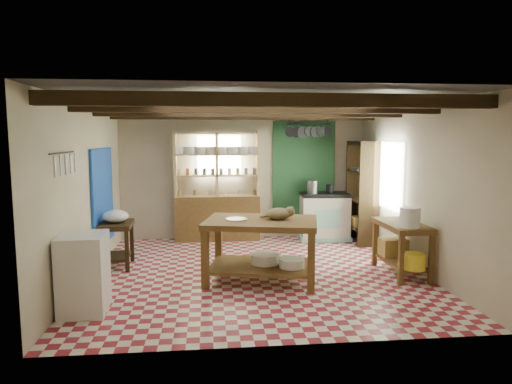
{
  "coord_description": "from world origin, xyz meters",
  "views": [
    {
      "loc": [
        -0.73,
        -6.82,
        2.09
      ],
      "look_at": [
        0.02,
        0.3,
        1.22
      ],
      "focal_mm": 32.0,
      "sensor_mm": 36.0,
      "label": 1
    }
  ],
  "objects": [
    {
      "name": "pot_rack",
      "position": [
        1.25,
        2.05,
        2.18
      ],
      "size": [
        0.86,
        0.12,
        0.36
      ],
      "primitive_type": "cube",
      "color": "black",
      "rests_on": "ceiling"
    },
    {
      "name": "window_right",
      "position": [
        2.48,
        1.0,
        1.4
      ],
      "size": [
        0.02,
        1.3,
        1.2
      ],
      "primitive_type": "cube",
      "color": "beige",
      "rests_on": "wall_right"
    },
    {
      "name": "basin_small",
      "position": [
        0.44,
        -0.59,
        0.3
      ],
      "size": [
        0.43,
        0.43,
        0.12
      ],
      "primitive_type": "cylinder",
      "rotation": [
        0.0,
        0.0,
        -0.23
      ],
      "color": "white",
      "rests_on": "work_table"
    },
    {
      "name": "wicker_basket",
      "position": [
        2.18,
        -0.02,
        0.35
      ],
      "size": [
        0.39,
        0.31,
        0.27
      ],
      "primitive_type": "cube",
      "rotation": [
        0.0,
        0.0,
        0.0
      ],
      "color": "#AD8F45",
      "rests_on": "right_counter"
    },
    {
      "name": "white_cabinet",
      "position": [
        -2.22,
        -1.35,
        0.47
      ],
      "size": [
        0.55,
        0.65,
        0.94
      ],
      "primitive_type": "cube",
      "rotation": [
        0.0,
        0.0,
        0.04
      ],
      "color": "white",
      "rests_on": "floor"
    },
    {
      "name": "green_wall_patch",
      "position": [
        1.25,
        2.47,
        1.25
      ],
      "size": [
        1.3,
        0.04,
        2.3
      ],
      "primitive_type": "cube",
      "color": "#1F4F2A",
      "rests_on": "wall_back"
    },
    {
      "name": "steel_tray",
      "position": [
        -0.33,
        -0.36,
        0.91
      ],
      "size": [
        0.37,
        0.37,
        0.02
      ],
      "primitive_type": "cylinder",
      "rotation": [
        0.0,
        0.0,
        -0.23
      ],
      "color": "#95959B",
      "rests_on": "work_table"
    },
    {
      "name": "shelving_unit",
      "position": [
        -0.55,
        2.31,
        1.1
      ],
      "size": [
        1.7,
        0.34,
        2.2
      ],
      "primitive_type": "cube",
      "color": "tan",
      "rests_on": "floor"
    },
    {
      "name": "floor",
      "position": [
        0.0,
        0.0,
        -0.01
      ],
      "size": [
        5.0,
        5.0,
        0.02
      ],
      "primitive_type": "cube",
      "color": "maroon",
      "rests_on": "ground"
    },
    {
      "name": "yellow_tub",
      "position": [
        2.18,
        -0.77,
        0.33
      ],
      "size": [
        0.31,
        0.31,
        0.23
      ],
      "primitive_type": "cylinder",
      "rotation": [
        0.0,
        0.0,
        0.0
      ],
      "color": "yellow",
      "rests_on": "right_counter"
    },
    {
      "name": "wall_front",
      "position": [
        0.0,
        -2.5,
        1.3
      ],
      "size": [
        5.0,
        0.04,
        2.6
      ],
      "primitive_type": "cube",
      "color": "beige",
      "rests_on": "floor"
    },
    {
      "name": "ceiling",
      "position": [
        0.0,
        0.0,
        2.6
      ],
      "size": [
        5.0,
        5.0,
        0.02
      ],
      "primitive_type": "cube",
      "color": "#424247",
      "rests_on": "wall_back"
    },
    {
      "name": "tall_rack",
      "position": [
        2.28,
        1.8,
        1.0
      ],
      "size": [
        0.4,
        0.86,
        2.0
      ],
      "primitive_type": "cube",
      "color": "#322311",
      "rests_on": "floor"
    },
    {
      "name": "wall_left",
      "position": [
        -2.5,
        0.0,
        1.3
      ],
      "size": [
        0.04,
        5.0,
        2.6
      ],
      "primitive_type": "cube",
      "color": "beige",
      "rests_on": "floor"
    },
    {
      "name": "window_back",
      "position": [
        -0.5,
        2.48,
        1.7
      ],
      "size": [
        0.9,
        0.02,
        0.8
      ],
      "primitive_type": "cube",
      "color": "beige",
      "rests_on": "wall_back"
    },
    {
      "name": "ceiling_beams",
      "position": [
        0.0,
        0.0,
        2.48
      ],
      "size": [
        5.0,
        3.8,
        0.15
      ],
      "primitive_type": "cube",
      "color": "#322311",
      "rests_on": "ceiling"
    },
    {
      "name": "enamel_bowl",
      "position": [
        -2.2,
        0.54,
        0.83
      ],
      "size": [
        0.42,
        0.42,
        0.2
      ],
      "primitive_type": "ellipsoid",
      "rotation": [
        0.0,
        0.0,
        0.04
      ],
      "color": "white",
      "rests_on": "prep_table"
    },
    {
      "name": "basin_large",
      "position": [
        0.09,
        -0.35,
        0.31
      ],
      "size": [
        0.5,
        0.5,
        0.15
      ],
      "primitive_type": "cylinder",
      "rotation": [
        0.0,
        0.0,
        -0.23
      ],
      "color": "white",
      "rests_on": "work_table"
    },
    {
      "name": "utensil_rail",
      "position": [
        -2.44,
        -1.2,
        1.78
      ],
      "size": [
        0.06,
        0.9,
        0.28
      ],
      "primitive_type": "cube",
      "color": "black",
      "rests_on": "wall_left"
    },
    {
      "name": "wall_back",
      "position": [
        0.0,
        2.5,
        1.3
      ],
      "size": [
        5.0,
        0.04,
        2.6
      ],
      "primitive_type": "cube",
      "color": "beige",
      "rests_on": "floor"
    },
    {
      "name": "right_counter",
      "position": [
        2.18,
        -0.32,
        0.4
      ],
      "size": [
        0.56,
        1.11,
        0.8
      ],
      "primitive_type": "cube",
      "rotation": [
        0.0,
        0.0,
        0.0
      ],
      "color": "brown",
      "rests_on": "floor"
    },
    {
      "name": "stove",
      "position": [
        1.62,
        2.15,
        0.47
      ],
      "size": [
        1.01,
        0.71,
        0.95
      ],
      "primitive_type": "cube",
      "rotation": [
        0.0,
        0.0,
        -0.06
      ],
      "color": "silver",
      "rests_on": "floor"
    },
    {
      "name": "white_bucket",
      "position": [
        2.13,
        -0.67,
        0.94
      ],
      "size": [
        0.29,
        0.29,
        0.29
      ],
      "primitive_type": "cylinder",
      "rotation": [
        0.0,
        0.0,
        0.0
      ],
      "color": "white",
      "rests_on": "right_counter"
    },
    {
      "name": "cat",
      "position": [
        0.28,
        -0.4,
        0.98
      ],
      "size": [
        0.39,
        0.3,
        0.17
      ],
      "primitive_type": "ellipsoid",
      "rotation": [
        0.0,
        0.0,
        -0.05
      ],
      "color": "#8C7C51",
      "rests_on": "work_table"
    },
    {
      "name": "work_table",
      "position": [
        0.03,
        -0.39,
        0.45
      ],
      "size": [
        1.79,
        1.39,
        0.9
      ],
      "primitive_type": "cube",
      "rotation": [
        0.0,
        0.0,
        -0.23
      ],
      "color": "brown",
      "rests_on": "floor"
    },
    {
      "name": "blue_wall_patch",
      "position": [
        -2.47,
        0.9,
        1.1
      ],
      "size": [
        0.04,
        1.4,
        1.6
      ],
      "primitive_type": "cube",
      "color": "blue",
      "rests_on": "wall_left"
    },
    {
      "name": "wall_right",
      "position": [
        2.5,
        0.0,
        1.3
      ],
      "size": [
        0.04,
        5.0,
        2.6
      ],
      "primitive_type": "cube",
      "color": "beige",
      "rests_on": "floor"
    },
    {
      "name": "kettle_left",
      "position": [
        1.37,
        2.17,
        1.08
      ],
      "size": [
        0.24,
        0.24,
        0.26
      ],
      "primitive_type": "cylinder",
      "rotation": [
        0.0,
        0.0,
        -0.06
      ],
      "color": "#95959B",
      "rests_on": "stove"
    },
    {
      "name": "kettle_right",
      "position": [
        1.72,
        2.14,
        1.04
      ],
      "size": [
        0.15,
        0.15,
        0.18
      ],
      "primitive_type": "cylinder",
      "rotation": [
        0.0,
        0.0,
        -0.06
      ],
      "color": "black",
      "rests_on": "stove"
    },
    {
      "name": "prep_table",
      "position": [
        -2.2,
        0.54,
        0.36
      ],
      "size": [
        0.52,
        0.74,
        0.73
      ],
      "primitive_type": "cube",
      "rotation": [
        0.0,
        0.0,
        0.04
      ],
      "color": "#322311",
      "rests_on": "floor"
    }
  ]
}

